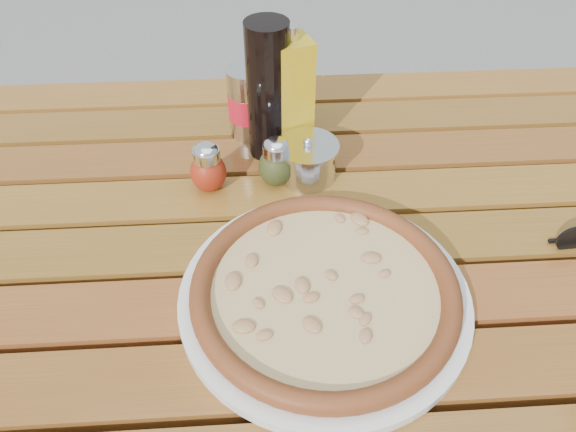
{
  "coord_description": "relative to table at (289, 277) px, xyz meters",
  "views": [
    {
      "loc": [
        -0.03,
        -0.54,
        1.31
      ],
      "look_at": [
        0.0,
        0.02,
        0.78
      ],
      "focal_mm": 35.0,
      "sensor_mm": 36.0,
      "label": 1
    }
  ],
  "objects": [
    {
      "name": "table",
      "position": [
        0.0,
        0.0,
        0.0
      ],
      "size": [
        1.4,
        0.9,
        0.75
      ],
      "color": "#34190C",
      "rests_on": "ground"
    },
    {
      "name": "plate",
      "position": [
        0.04,
        -0.1,
        0.08
      ],
      "size": [
        0.46,
        0.46,
        0.01
      ],
      "primitive_type": "cylinder",
      "rotation": [
        0.0,
        0.0,
        -0.36
      ],
      "color": "silver",
      "rests_on": "table"
    },
    {
      "name": "pizza",
      "position": [
        0.04,
        -0.1,
        0.1
      ],
      "size": [
        0.38,
        0.38,
        0.03
      ],
      "rotation": [
        0.0,
        0.0,
        -0.16
      ],
      "color": "beige",
      "rests_on": "plate"
    },
    {
      "name": "pepper_shaker",
      "position": [
        -0.11,
        0.12,
        0.11
      ],
      "size": [
        0.06,
        0.06,
        0.08
      ],
      "rotation": [
        0.0,
        0.0,
        -0.05
      ],
      "color": "#A22812",
      "rests_on": "table"
    },
    {
      "name": "oregano_shaker",
      "position": [
        -0.01,
        0.13,
        0.11
      ],
      "size": [
        0.07,
        0.07,
        0.08
      ],
      "rotation": [
        0.0,
        0.0,
        -0.3
      ],
      "color": "#3C431A",
      "rests_on": "table"
    },
    {
      "name": "dark_bottle",
      "position": [
        -0.02,
        0.21,
        0.19
      ],
      "size": [
        0.08,
        0.08,
        0.22
      ],
      "primitive_type": "cylinder",
      "rotation": [
        0.0,
        0.0,
        -0.35
      ],
      "color": "black",
      "rests_on": "table"
    },
    {
      "name": "soda_can",
      "position": [
        -0.05,
        0.26,
        0.13
      ],
      "size": [
        0.07,
        0.07,
        0.12
      ],
      "rotation": [
        0.0,
        0.0,
        -0.12
      ],
      "color": "silver",
      "rests_on": "table"
    },
    {
      "name": "olive_oil_cruet",
      "position": [
        0.02,
        0.22,
        0.17
      ],
      "size": [
        0.07,
        0.07,
        0.21
      ],
      "rotation": [
        0.0,
        0.0,
        0.33
      ],
      "color": "#BA9313",
      "rests_on": "table"
    },
    {
      "name": "parmesan_tin",
      "position": [
        0.04,
        0.14,
        0.11
      ],
      "size": [
        0.11,
        0.11,
        0.07
      ],
      "rotation": [
        0.0,
        0.0,
        0.12
      ],
      "color": "silver",
      "rests_on": "table"
    }
  ]
}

